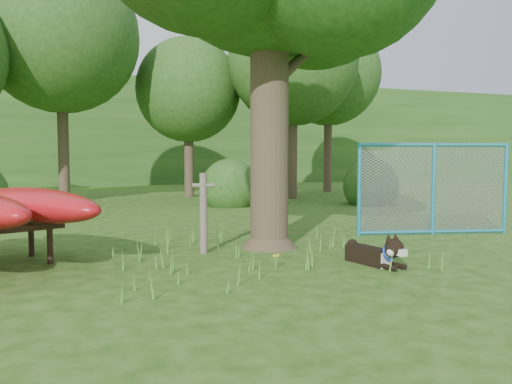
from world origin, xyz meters
name	(u,v)px	position (x,y,z in m)	size (l,w,h in m)	color
ground	(271,273)	(0.00, 0.00, 0.00)	(80.00, 80.00, 0.00)	#21460E
wooden_post	(204,211)	(-0.54, 1.63, 0.68)	(0.35, 0.15, 1.29)	brown
husky_dog	(377,253)	(1.58, -0.09, 0.18)	(0.47, 1.14, 0.51)	black
fence_section	(433,189)	(4.24, 2.07, 0.92)	(3.07, 0.77, 3.05)	#2898BB
wildflower_clump	(276,257)	(0.15, 0.20, 0.17)	(0.10, 0.10, 0.21)	#509330
bg_tree_b	(60,35)	(-3.00, 12.00, 5.61)	(5.20, 5.20, 8.22)	#3D3021
bg_tree_c	(188,90)	(1.50, 13.00, 4.11)	(4.00, 4.00, 6.12)	#3D3021
bg_tree_d	(293,61)	(5.00, 11.00, 5.08)	(4.80, 4.80, 7.50)	#3D3021
bg_tree_e	(329,74)	(8.00, 14.00, 5.23)	(4.60, 4.60, 7.55)	#3D3021
shrub_right	(370,204)	(6.50, 8.00, 0.00)	(1.80, 1.80, 1.80)	#244E19
shrub_mid	(230,206)	(2.00, 9.00, 0.00)	(1.80, 1.80, 1.80)	#244E19
wooded_hillside	(121,135)	(0.00, 28.00, 3.00)	(80.00, 12.00, 6.00)	#244E19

